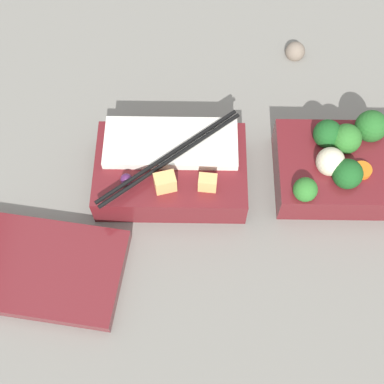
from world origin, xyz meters
The scene contains 5 objects.
ground_plane centered at (0.00, 0.00, 0.00)m, with size 3.00×3.00×0.00m, color slate.
bento_tray_vegetable centered at (-0.13, -0.02, 0.03)m, with size 0.19×0.13×0.08m.
bento_tray_rice centered at (0.10, -0.01, 0.03)m, with size 0.19×0.14×0.07m.
bento_lid centered at (0.25, 0.12, 0.01)m, with size 0.19×0.12×0.02m, color maroon.
pebble_1 centered at (-0.08, -0.23, 0.01)m, with size 0.03×0.03×0.03m, color #7A6B5B.
Camera 1 is at (0.07, 0.33, 0.63)m, focal length 50.00 mm.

